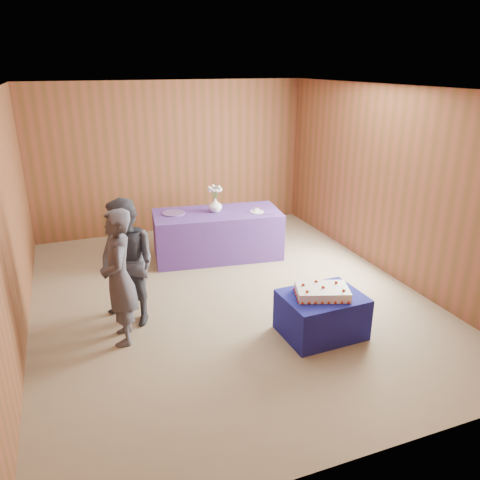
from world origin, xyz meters
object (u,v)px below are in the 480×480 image
sheet_cake (322,292)px  vase (215,205)px  guest_left (119,278)px  cake_table (321,314)px  serving_table (217,234)px  guest_right (127,263)px

sheet_cake → vase: bearing=117.1°
guest_left → sheet_cake: bearing=78.0°
cake_table → guest_left: size_ratio=0.58×
serving_table → guest_left: guest_left is taller
serving_table → guest_right: guest_right is taller
cake_table → guest_right: bearing=150.1°
cake_table → vase: vase is taller
sheet_cake → guest_right: size_ratio=0.46×
cake_table → serving_table: size_ratio=0.45×
cake_table → vase: (-0.40, 2.70, 0.61)m
serving_table → vase: (-0.01, 0.03, 0.49)m
vase → guest_left: bearing=-131.1°
cake_table → serving_table: serving_table is taller
sheet_cake → serving_table: bearing=116.9°
guest_right → cake_table: bearing=27.9°
cake_table → guest_left: (-2.16, 0.68, 0.53)m
cake_table → serving_table: (-0.39, 2.66, 0.12)m
guest_left → cake_table: bearing=78.5°
serving_table → guest_right: bearing=-127.9°
cake_table → vase: size_ratio=4.09×
guest_left → guest_right: size_ratio=1.01×
cake_table → guest_right: (-2.02, 1.06, 0.52)m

